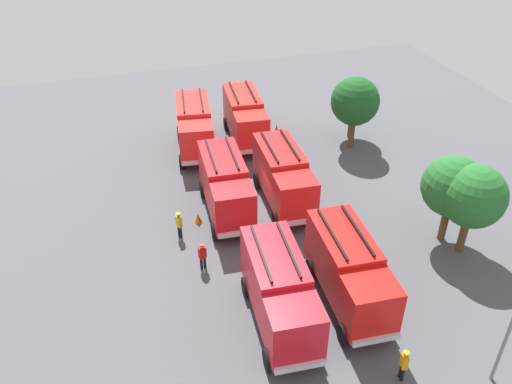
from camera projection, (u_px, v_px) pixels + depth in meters
name	position (u px, v px, depth m)	size (l,w,h in m)	color
ground_plane	(256.00, 210.00, 35.15)	(55.97, 55.97, 0.00)	#4C4C51
fire_truck_0	(194.00, 126.00, 40.80)	(7.48, 3.61, 3.88)	red
fire_truck_1	(225.00, 185.00, 33.73)	(7.35, 3.15, 3.88)	red
fire_truck_2	(280.00, 290.00, 25.73)	(7.37, 3.21, 3.88)	red
fire_truck_3	(245.00, 116.00, 42.19)	(7.40, 3.31, 3.88)	red
fire_truck_4	(283.00, 175.00, 34.68)	(7.33, 3.09, 3.88)	red
fire_truck_5	(349.00, 270.00, 26.99)	(7.35, 3.15, 3.88)	red
firefighter_1	(179.00, 224.00, 32.17)	(0.48, 0.37, 1.78)	black
firefighter_2	(203.00, 255.00, 29.78)	(0.34, 0.47, 1.72)	black
firefighter_3	(404.00, 364.00, 23.51)	(0.46, 0.31, 1.76)	black
firefighter_4	(304.00, 166.00, 37.91)	(0.47, 0.34, 1.82)	black
tree_0	(353.00, 99.00, 42.07)	(3.21, 3.21, 4.98)	brown
tree_1	(355.00, 102.00, 40.34)	(3.73, 3.73, 5.78)	brown
tree_2	(453.00, 187.00, 30.47)	(3.65, 3.65, 5.66)	brown
tree_3	(473.00, 196.00, 29.54)	(3.69, 3.69, 5.72)	brown
traffic_cone_0	(277.00, 128.00, 44.59)	(0.41, 0.41, 0.59)	#F2600C
traffic_cone_1	(278.00, 137.00, 43.16)	(0.47, 0.47, 0.67)	#F2600C
traffic_cone_2	(198.00, 218.00, 33.76)	(0.49, 0.49, 0.71)	#F2600C
lamppost	(512.00, 324.00, 22.08)	(0.36, 0.36, 6.04)	slate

